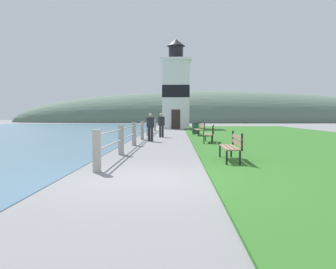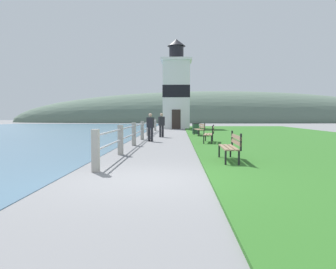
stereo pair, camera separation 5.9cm
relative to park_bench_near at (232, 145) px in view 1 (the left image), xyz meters
The scene contains 11 objects.
ground_plane 3.66m from the park_bench_near, 131.09° to the right, with size 160.00×160.00×0.00m, color slate.
grass_verge 11.77m from the park_bench_near, 64.45° to the left, with size 12.00×40.01×0.06m.
seawall_railing 9.84m from the park_bench_near, 112.25° to the left, with size 0.18×21.85×1.09m.
park_bench_near is the anchor object (origin of this frame).
park_bench_midway 6.62m from the park_bench_near, 90.00° to the left, with size 0.69×1.74×0.94m.
park_bench_far 12.19m from the park_bench_near, 90.64° to the left, with size 0.66×1.90×0.94m.
lighthouse 25.35m from the park_bench_near, 94.18° to the left, with size 3.20×3.20×9.44m.
person_strolling 11.65m from the park_bench_near, 103.44° to the left, with size 0.43×0.35×1.56m.
person_by_railing 8.51m from the park_bench_near, 111.69° to the left, with size 0.42×0.32×1.54m.
trash_bin 14.27m from the park_bench_near, 91.33° to the left, with size 0.54×0.54×0.84m.
distant_hillside 54.24m from the park_bench_near, 84.05° to the left, with size 80.00×16.00×12.00m.
Camera 1 is at (0.70, -7.24, 1.46)m, focal length 35.00 mm.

